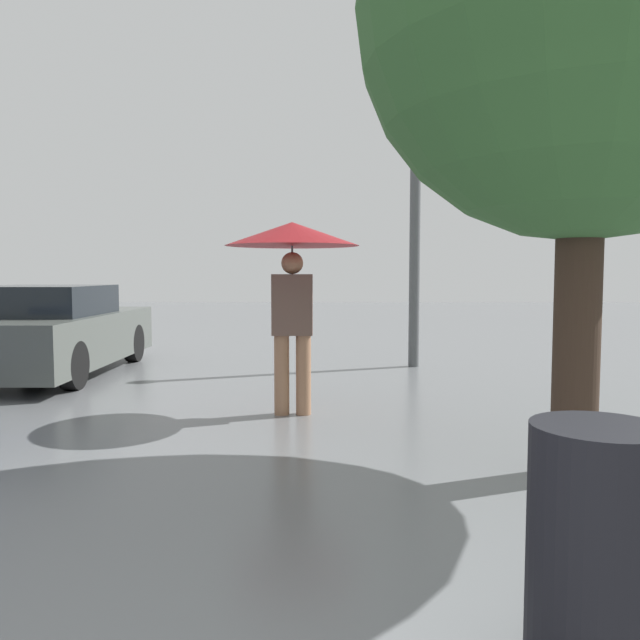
# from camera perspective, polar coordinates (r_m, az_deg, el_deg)

# --- Properties ---
(pedestrian) EXTENTS (1.30, 1.30, 1.88)m
(pedestrian) POSITION_cam_1_polar(r_m,az_deg,el_deg) (6.06, -2.53, 6.18)
(pedestrian) COLOR #9E7051
(pedestrian) RESTS_ON ground_plane
(parked_car_farthest) EXTENTS (1.79, 3.89, 1.22)m
(parked_car_farthest) POSITION_cam_1_polar(r_m,az_deg,el_deg) (9.35, -23.59, -1.03)
(parked_car_farthest) COLOR #4C514C
(parked_car_farthest) RESTS_ON ground_plane
(tree) EXTENTS (3.03, 3.03, 4.63)m
(tree) POSITION_cam_1_polar(r_m,az_deg,el_deg) (4.87, 23.23, 24.57)
(tree) COLOR #38281E
(tree) RESTS_ON ground_plane
(street_lamp) EXTENTS (0.27, 0.27, 3.89)m
(street_lamp) POSITION_cam_1_polar(r_m,az_deg,el_deg) (9.38, 8.71, 9.12)
(street_lamp) COLOR #515456
(street_lamp) RESTS_ON ground_plane
(trash_bin) EXTENTS (0.46, 0.46, 0.87)m
(trash_bin) POSITION_cam_1_polar(r_m,az_deg,el_deg) (2.45, 23.99, -18.76)
(trash_bin) COLOR black
(trash_bin) RESTS_ON ground_plane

